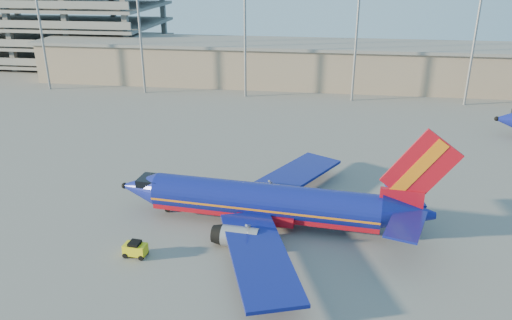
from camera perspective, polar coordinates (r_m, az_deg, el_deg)
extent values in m
plane|color=slate|center=(52.83, -4.04, -5.67)|extent=(220.00, 220.00, 0.00)
cube|color=gray|center=(105.62, 8.07, 10.67)|extent=(120.00, 15.00, 8.00)
cube|color=slate|center=(104.88, 8.20, 12.92)|extent=(122.00, 16.00, 0.60)
cube|color=slate|center=(141.78, -22.97, 10.84)|extent=(60.00, 30.00, 0.70)
cube|color=slate|center=(141.14, -23.23, 12.50)|extent=(60.00, 30.00, 0.70)
cube|color=slate|center=(140.63, -23.49, 14.18)|extent=(60.00, 30.00, 0.70)
cube|color=slate|center=(140.24, -23.76, 15.86)|extent=(60.00, 30.00, 0.70)
cube|color=slate|center=(151.73, -21.02, 15.40)|extent=(1.20, 1.20, 21.00)
cylinder|color=gray|center=(107.57, -23.56, 14.72)|extent=(0.44, 0.44, 28.00)
cylinder|color=gray|center=(98.77, -13.23, 15.41)|extent=(0.44, 0.44, 28.00)
cylinder|color=gray|center=(93.48, -1.27, 15.61)|extent=(0.44, 0.44, 28.00)
cylinder|color=gray|center=(92.32, 11.51, 15.12)|extent=(0.44, 0.44, 28.00)
cylinder|color=gray|center=(95.43, 23.94, 13.94)|extent=(0.44, 0.44, 28.00)
cylinder|color=navy|center=(48.99, 0.91, -4.66)|extent=(22.57, 5.38, 3.45)
cube|color=#AF0E1A|center=(49.40, 0.90, -5.57)|extent=(22.51, 4.73, 1.21)
cube|color=orange|center=(49.10, 0.91, -4.90)|extent=(22.57, 5.42, 0.20)
cone|color=navy|center=(53.08, -13.09, -3.06)|extent=(4.20, 3.77, 3.45)
cube|color=black|center=(52.21, -11.98, -2.33)|extent=(2.44, 2.61, 0.75)
cone|color=navy|center=(48.14, 17.01, -5.79)|extent=(5.13, 3.86, 3.45)
cube|color=#AF0E1A|center=(47.52, 16.28, -4.37)|extent=(3.94, 0.85, 2.05)
cube|color=#AF0E1A|center=(46.33, 18.31, -0.89)|extent=(6.84, 0.89, 7.43)
cube|color=orange|center=(46.31, 18.08, -0.87)|extent=(4.56, 0.79, 5.83)
cube|color=navy|center=(50.72, 16.49, -3.60)|extent=(3.50, 6.26, 0.20)
cube|color=navy|center=(45.07, 16.78, -7.02)|extent=(4.42, 6.52, 0.20)
cube|color=navy|center=(56.40, 4.09, -1.90)|extent=(11.07, 14.88, 0.33)
cube|color=navy|center=(42.19, 0.34, -10.76)|extent=(9.10, 15.17, 0.33)
cube|color=#AF0E1A|center=(49.48, 1.43, -6.01)|extent=(5.88, 4.11, 0.93)
cylinder|color=gray|center=(54.09, 0.85, -3.65)|extent=(3.51, 2.24, 1.96)
cylinder|color=gray|center=(45.80, -1.81, -8.78)|extent=(3.51, 2.24, 1.96)
cylinder|color=gray|center=(52.81, -10.07, -5.37)|extent=(0.24, 0.24, 1.02)
cylinder|color=black|center=(52.90, -10.06, -5.58)|extent=(0.61, 0.28, 0.60)
cylinder|color=black|center=(51.84, 2.99, -5.73)|extent=(0.82, 0.58, 0.78)
cylinder|color=black|center=(47.68, 1.92, -8.38)|extent=(0.82, 0.58, 0.78)
cone|color=navy|center=(81.65, 27.11, 4.12)|extent=(4.62, 4.18, 3.72)
cube|color=yellow|center=(45.96, -13.63, -9.87)|extent=(2.10, 1.32, 0.95)
cube|color=black|center=(45.67, -13.69, -9.26)|extent=(1.04, 1.13, 0.33)
cylinder|color=black|center=(46.91, -14.14, -9.88)|extent=(0.51, 0.22, 0.50)
cylinder|color=black|center=(46.14, -14.73, -10.53)|extent=(0.51, 0.22, 0.50)
cylinder|color=black|center=(46.28, -12.43, -10.19)|extent=(0.51, 0.22, 0.50)
cylinder|color=black|center=(45.50, -13.00, -10.86)|extent=(0.51, 0.22, 0.50)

